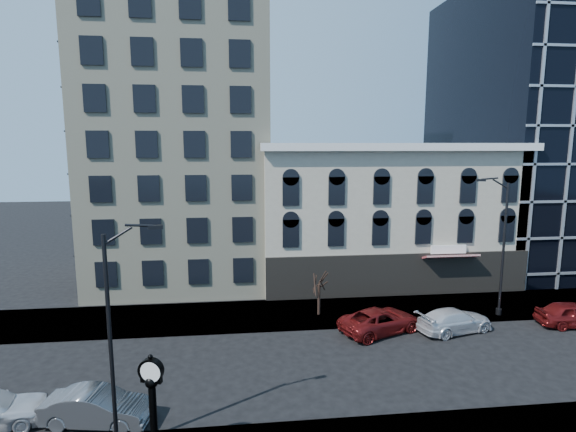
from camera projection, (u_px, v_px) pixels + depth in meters
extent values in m
plane|color=black|center=(260.00, 370.00, 24.93)|extent=(160.00, 160.00, 0.00)
cube|color=gray|center=(255.00, 315.00, 32.77)|extent=(160.00, 6.00, 0.12)
cube|color=beige|center=(180.00, 69.00, 39.92)|extent=(15.00, 15.00, 38.00)
cube|color=#C0B69E|center=(382.00, 215.00, 41.01)|extent=(22.00, 10.00, 12.00)
cube|color=white|center=(406.00, 147.00, 34.93)|extent=(22.60, 0.80, 0.60)
cube|color=black|center=(400.00, 275.00, 36.71)|extent=(22.00, 0.30, 3.60)
cube|color=maroon|center=(451.00, 257.00, 36.36)|extent=(4.50, 1.18, 0.55)
cube|color=black|center=(555.00, 129.00, 46.86)|extent=(20.00, 20.00, 28.00)
cylinder|color=black|center=(153.00, 416.00, 17.27)|extent=(0.29, 0.29, 2.66)
sphere|color=black|center=(152.00, 382.00, 17.05)|extent=(0.51, 0.51, 0.51)
cube|color=black|center=(151.00, 379.00, 17.03)|extent=(0.85, 0.43, 0.23)
cylinder|color=black|center=(151.00, 370.00, 16.98)|extent=(1.00, 0.56, 0.95)
cylinder|color=white|center=(150.00, 372.00, 16.82)|extent=(0.78, 0.25, 0.81)
cylinder|color=white|center=(152.00, 368.00, 17.13)|extent=(0.78, 0.25, 0.81)
sphere|color=black|center=(150.00, 357.00, 16.89)|extent=(0.18, 0.18, 0.18)
cylinder|color=black|center=(111.00, 345.00, 17.64)|extent=(0.17, 0.17, 8.91)
cube|color=black|center=(157.00, 227.00, 17.56)|extent=(0.61, 0.35, 0.15)
cylinder|color=black|center=(503.00, 250.00, 31.99)|extent=(0.18, 0.18, 9.63)
cylinder|color=black|center=(499.00, 311.00, 32.71)|extent=(0.40, 0.40, 0.45)
cube|color=black|center=(478.00, 180.00, 31.32)|extent=(0.65, 0.35, 0.16)
cylinder|color=black|center=(319.00, 299.00, 32.60)|extent=(0.21, 0.21, 2.27)
imported|color=#595B60|center=(97.00, 407.00, 20.02)|extent=(5.01, 2.44, 1.58)
imported|color=maroon|center=(380.00, 321.00, 29.87)|extent=(6.29, 4.63, 1.59)
imported|color=silver|center=(455.00, 320.00, 29.96)|extent=(5.68, 3.43, 1.54)
imported|color=maroon|center=(574.00, 314.00, 30.82)|extent=(5.13, 2.47, 1.69)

